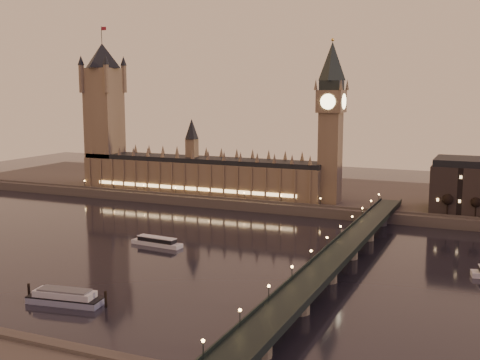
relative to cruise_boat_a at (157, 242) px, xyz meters
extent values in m
plane|color=black|center=(3.35, -2.79, -1.99)|extent=(700.00, 700.00, 0.00)
cube|color=#423D35|center=(33.35, 162.21, 1.01)|extent=(560.00, 130.00, 6.00)
cube|color=brown|center=(-36.65, 118.21, 15.01)|extent=(180.00, 26.00, 22.00)
cube|color=black|center=(-36.65, 118.21, 27.61)|extent=(180.00, 22.00, 3.20)
cube|color=#FFCC7F|center=(-36.65, 104.71, 9.01)|extent=(153.00, 0.25, 2.20)
cube|color=brown|center=(-116.65, 118.21, 48.01)|extent=(22.00, 22.00, 88.00)
cone|color=black|center=(-116.65, 118.21, 101.01)|extent=(31.68, 31.68, 18.00)
cylinder|color=black|center=(-116.65, 118.21, 116.01)|extent=(0.44, 0.44, 12.00)
cube|color=maroon|center=(-114.45, 118.21, 120.51)|extent=(4.00, 0.15, 2.50)
cube|color=brown|center=(57.35, 118.21, 33.01)|extent=(13.00, 13.00, 58.00)
cube|color=brown|center=(57.35, 118.21, 69.01)|extent=(16.00, 16.00, 14.00)
cylinder|color=#FFEAA5|center=(57.35, 110.03, 69.01)|extent=(9.60, 0.35, 9.60)
cylinder|color=#FFEAA5|center=(49.17, 118.21, 69.01)|extent=(0.35, 9.60, 9.60)
cube|color=black|center=(57.35, 118.21, 79.01)|extent=(13.00, 13.00, 6.00)
cone|color=black|center=(57.35, 118.21, 94.01)|extent=(17.68, 17.68, 24.00)
sphere|color=gold|center=(57.35, 118.21, 107.01)|extent=(2.00, 2.00, 2.00)
cube|color=black|center=(95.35, -2.79, 6.01)|extent=(13.00, 260.00, 2.00)
cube|color=black|center=(89.05, -2.79, 7.51)|extent=(0.60, 260.00, 1.00)
cube|color=black|center=(101.65, -2.79, 7.51)|extent=(0.60, 260.00, 1.00)
cylinder|color=black|center=(129.69, 106.21, 8.65)|extent=(0.70, 0.70, 9.28)
sphere|color=black|center=(129.69, 106.21, 13.50)|extent=(6.18, 6.18, 6.18)
cylinder|color=black|center=(146.06, 106.21, 8.65)|extent=(0.70, 0.70, 9.28)
sphere|color=black|center=(146.06, 106.21, 13.50)|extent=(6.18, 6.18, 6.18)
cube|color=silver|center=(0.00, 0.00, -0.95)|extent=(28.59, 8.47, 2.07)
cube|color=black|center=(0.00, 0.00, 1.11)|extent=(21.19, 6.75, 2.07)
cube|color=silver|center=(0.00, 0.00, 2.33)|extent=(21.78, 7.04, 0.38)
cube|color=#8791AC|center=(12.95, -85.81, -0.83)|extent=(29.36, 12.09, 2.31)
cube|color=black|center=(12.95, -85.81, 0.55)|extent=(29.36, 12.09, 0.45)
cube|color=silver|center=(12.95, -85.81, 1.93)|extent=(23.94, 10.42, 2.31)
cube|color=#595B5E|center=(12.95, -85.81, 3.40)|extent=(20.29, 9.02, 0.62)
cylinder|color=black|center=(-2.91, -87.15, 1.04)|extent=(0.98, 0.98, 6.05)
cylinder|color=black|center=(28.80, -82.48, 1.04)|extent=(0.98, 0.98, 6.05)
camera|label=1|loc=(157.71, -254.95, 76.77)|focal=45.00mm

